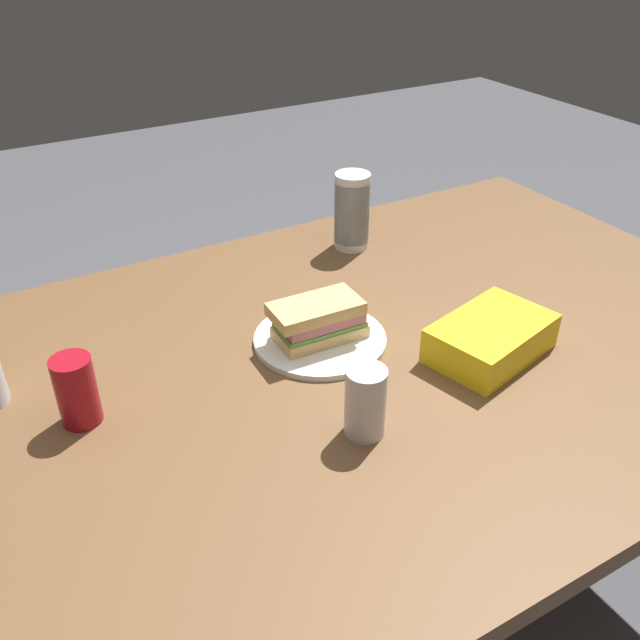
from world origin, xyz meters
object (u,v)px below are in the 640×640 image
Objects in this scene: dining_table at (327,392)px; sandwich at (319,320)px; soda_can_silver at (365,402)px; paper_plate at (320,339)px; plastic_cup_stack at (352,211)px; chip_bag at (491,338)px; soda_can_red at (76,391)px.

dining_table is 0.14m from sandwich.
sandwich is 1.52× the size of soda_can_silver.
dining_table is 7.41× the size of paper_plate.
plastic_cup_stack is at bearing -120.44° from soda_can_silver.
chip_bag is at bearing 87.83° from plastic_cup_stack.
dining_table is 0.45m from soda_can_red.
chip_bag is at bearing 143.50° from sandwich.
paper_plate is at bearing 49.65° from plastic_cup_stack.
soda_can_red is 1.00× the size of soda_can_silver.
plastic_cup_stack is 0.68m from soda_can_silver.
soda_can_red is 0.66× the size of plastic_cup_stack.
soda_can_red is at bearing 0.12° from sandwich.
chip_bag is (-0.26, 0.19, 0.03)m from paper_plate.
soda_can_silver reaches higher than paper_plate.
sandwich is at bearing -103.93° from soda_can_silver.
soda_can_red is 0.46m from soda_can_silver.
soda_can_red reaches higher than sandwich.
plastic_cup_stack reaches higher than soda_can_red.
soda_can_silver is at bearing 177.68° from chip_bag.
sandwich is 1.52× the size of soda_can_red.
plastic_cup_stack is (-0.02, -0.52, 0.06)m from chip_bag.
paper_plate is 2.10× the size of soda_can_silver.
plastic_cup_stack is at bearing -155.89° from soda_can_red.
soda_can_red is at bearing 0.34° from paper_plate.
chip_bag is (-0.71, 0.19, -0.03)m from soda_can_red.
sandwich is at bearing 129.63° from chip_bag.
soda_can_silver is at bearing 76.07° from sandwich.
plastic_cup_stack is (-0.73, -0.33, 0.03)m from soda_can_red.
dining_table is 0.10m from paper_plate.
dining_table is 15.57× the size of soda_can_silver.
paper_plate is 0.05m from sandwich.
paper_plate is 0.27m from soda_can_silver.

